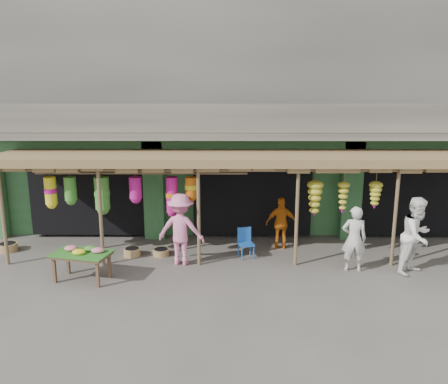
{
  "coord_description": "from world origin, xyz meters",
  "views": [
    {
      "loc": [
        -0.79,
        -10.91,
        4.28
      ],
      "look_at": [
        -0.86,
        1.0,
        1.68
      ],
      "focal_mm": 35.0,
      "sensor_mm": 36.0,
      "label": 1
    }
  ],
  "objects_px": {
    "blue_chair": "(245,241)",
    "person_vendor": "(281,223)",
    "person_shopper": "(181,229)",
    "flower_table": "(82,254)",
    "person_front": "(354,239)",
    "person_right": "(417,236)"
  },
  "relations": [
    {
      "from": "person_front",
      "to": "person_vendor",
      "type": "distance_m",
      "value": 2.29
    },
    {
      "from": "blue_chair",
      "to": "person_right",
      "type": "xyz_separation_m",
      "value": [
        4.14,
        -1.09,
        0.51
      ]
    },
    {
      "from": "blue_chair",
      "to": "person_right",
      "type": "relative_size",
      "value": 0.42
    },
    {
      "from": "person_vendor",
      "to": "person_shopper",
      "type": "relative_size",
      "value": 0.8
    },
    {
      "from": "blue_chair",
      "to": "person_vendor",
      "type": "distance_m",
      "value": 1.3
    },
    {
      "from": "blue_chair",
      "to": "person_vendor",
      "type": "relative_size",
      "value": 0.54
    },
    {
      "from": "blue_chair",
      "to": "flower_table",
      "type": "bearing_deg",
      "value": -172.69
    },
    {
      "from": "flower_table",
      "to": "person_shopper",
      "type": "relative_size",
      "value": 0.8
    },
    {
      "from": "person_front",
      "to": "person_right",
      "type": "relative_size",
      "value": 0.86
    },
    {
      "from": "person_right",
      "to": "person_shopper",
      "type": "bearing_deg",
      "value": 137.28
    },
    {
      "from": "person_shopper",
      "to": "blue_chair",
      "type": "bearing_deg",
      "value": -153.22
    },
    {
      "from": "person_shopper",
      "to": "person_front",
      "type": "bearing_deg",
      "value": -175.93
    },
    {
      "from": "blue_chair",
      "to": "person_shopper",
      "type": "relative_size",
      "value": 0.43
    },
    {
      "from": "person_vendor",
      "to": "person_shopper",
      "type": "bearing_deg",
      "value": 23.38
    },
    {
      "from": "blue_chair",
      "to": "person_front",
      "type": "bearing_deg",
      "value": -34.05
    },
    {
      "from": "flower_table",
      "to": "person_right",
      "type": "bearing_deg",
      "value": 16.46
    },
    {
      "from": "person_front",
      "to": "person_right",
      "type": "bearing_deg",
      "value": -178.38
    },
    {
      "from": "flower_table",
      "to": "person_vendor",
      "type": "relative_size",
      "value": 0.99
    },
    {
      "from": "blue_chair",
      "to": "person_vendor",
      "type": "xyz_separation_m",
      "value": [
        1.06,
        0.69,
        0.3
      ]
    },
    {
      "from": "flower_table",
      "to": "person_right",
      "type": "xyz_separation_m",
      "value": [
        8.06,
        0.48,
        0.31
      ]
    },
    {
      "from": "flower_table",
      "to": "person_front",
      "type": "bearing_deg",
      "value": 18.52
    },
    {
      "from": "flower_table",
      "to": "blue_chair",
      "type": "relative_size",
      "value": 1.84
    }
  ]
}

